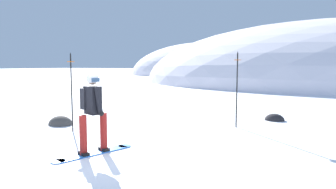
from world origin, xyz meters
The scene contains 8 objects.
ground_plane centered at (0.00, 0.00, 0.00)m, with size 300.00×300.00×0.00m, color white.
ridge_peak_main centered at (4.79, 34.39, 0.00)m, with size 41.92×37.73×13.42m.
ridge_peak_far centered at (-15.67, 51.68, 0.00)m, with size 29.91×26.92×12.64m.
snowboarder_main centered at (-0.46, 0.23, 0.92)m, with size 0.81×1.75×1.71m.
piste_marker_near centered at (-2.37, 1.63, 1.25)m, with size 0.20×0.20×2.21m.
piste_marker_far centered at (1.61, 4.23, 1.28)m, with size 0.20×0.20×2.27m.
rock_dark centered at (2.51, 5.93, 0.00)m, with size 0.64×0.55×0.45m.
rock_mid centered at (-3.42, 2.19, 0.00)m, with size 0.79×0.67×0.55m.
Camera 1 is at (3.67, -4.58, 1.85)m, focal length 31.90 mm.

